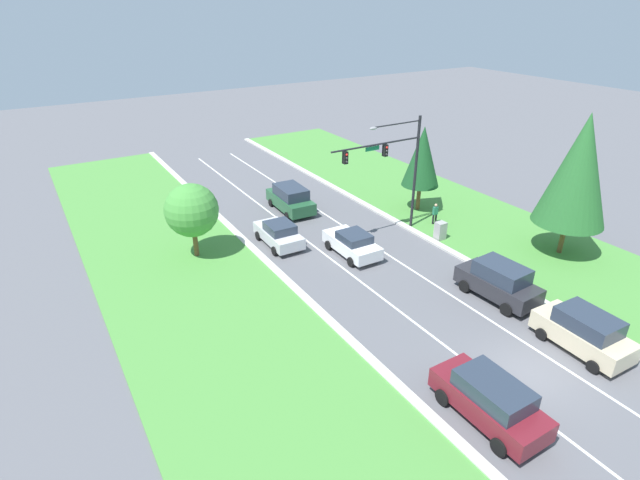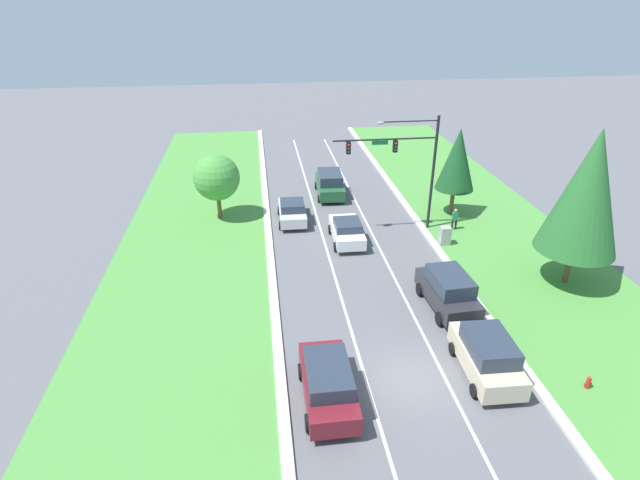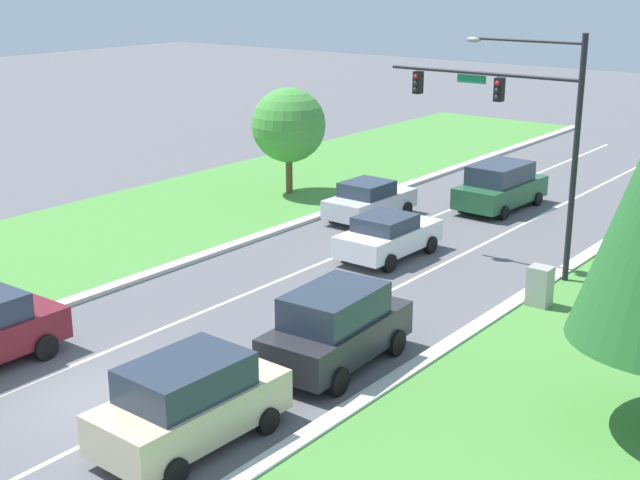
{
  "view_description": "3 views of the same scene",
  "coord_description": "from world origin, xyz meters",
  "views": [
    {
      "loc": [
        -17.42,
        -10.26,
        15.63
      ],
      "look_at": [
        -2.07,
        15.08,
        1.07
      ],
      "focal_mm": 28.0,
      "sensor_mm": 36.0,
      "label": 1
    },
    {
      "loc": [
        -6.08,
        -16.7,
        15.86
      ],
      "look_at": [
        -2.38,
        11.98,
        1.24
      ],
      "focal_mm": 28.0,
      "sensor_mm": 36.0,
      "label": 2
    },
    {
      "loc": [
        16.86,
        -12.45,
        10.26
      ],
      "look_at": [
        -1.1,
        10.93,
        1.24
      ],
      "focal_mm": 50.0,
      "sensor_mm": 36.0,
      "label": 3
    }
  ],
  "objects": [
    {
      "name": "traffic_signal_mast",
      "position": [
        4.06,
        15.34,
        5.49
      ],
      "size": [
        7.25,
        0.41,
        8.31
      ],
      "color": "black",
      "rests_on": "ground_plane"
    },
    {
      "name": "charcoal_suv",
      "position": [
        3.81,
        5.25,
        1.11
      ],
      "size": [
        2.43,
        4.8,
        2.18
      ],
      "rotation": [
        0.0,
        0.0,
        0.05
      ],
      "color": "#28282D",
      "rests_on": "ground_plane"
    },
    {
      "name": "forest_suv",
      "position": [
        -0.15,
        22.8,
        1.03
      ],
      "size": [
        2.45,
        5.1,
        2.05
      ],
      "rotation": [
        0.0,
        0.0,
        -0.04
      ],
      "color": "#235633",
      "rests_on": "ground_plane"
    },
    {
      "name": "utility_cabinet",
      "position": [
        6.34,
        12.57,
        0.68
      ],
      "size": [
        0.7,
        0.6,
        1.35
      ],
      "color": "#9E9E99",
      "rests_on": "ground_plane"
    },
    {
      "name": "lane_stripe_inner_left",
      "position": [
        -1.8,
        0.0,
        0.0
      ],
      "size": [
        0.14,
        81.0,
        0.01
      ],
      "color": "white",
      "rests_on": "ground_plane"
    },
    {
      "name": "white_sedan",
      "position": [
        -0.25,
        13.94,
        0.84
      ],
      "size": [
        2.2,
        4.48,
        1.65
      ],
      "rotation": [
        0.0,
        0.0,
        -0.01
      ],
      "color": "white",
      "rests_on": "ground_plane"
    },
    {
      "name": "silver_sedan",
      "position": [
        -3.74,
        17.81,
        0.84
      ],
      "size": [
        2.2,
        4.42,
        1.68
      ],
      "rotation": [
        0.0,
        0.0,
        -0.02
      ],
      "color": "silver",
      "rests_on": "ground_plane"
    },
    {
      "name": "ground_plane",
      "position": [
        0.0,
        0.0,
        0.0
      ],
      "size": [
        160.0,
        160.0,
        0.0
      ],
      "primitive_type": "plane",
      "color": "#5B5B60"
    },
    {
      "name": "curb_strip_right",
      "position": [
        5.65,
        0.0,
        0.07
      ],
      "size": [
        0.5,
        90.0,
        0.15
      ],
      "color": "beige",
      "rests_on": "ground_plane"
    },
    {
      "name": "oak_near_left_tree",
      "position": [
        -9.22,
        19.12,
        3.3
      ],
      "size": [
        3.45,
        3.45,
        5.04
      ],
      "color": "brown",
      "rests_on": "ground_plane"
    },
    {
      "name": "champagne_suv",
      "position": [
        3.68,
        -0.06,
        1.04
      ],
      "size": [
        2.35,
        4.62,
        2.06
      ],
      "rotation": [
        0.0,
        0.0,
        -0.03
      ],
      "color": "beige",
      "rests_on": "ground_plane"
    },
    {
      "name": "lane_stripe_inner_right",
      "position": [
        1.8,
        0.0,
        0.0
      ],
      "size": [
        0.14,
        81.0,
        0.01
      ],
      "color": "white",
      "rests_on": "ground_plane"
    },
    {
      "name": "pedestrian",
      "position": [
        7.85,
        14.75,
        0.94
      ],
      "size": [
        0.4,
        0.24,
        1.69
      ],
      "rotation": [
        0.0,
        0.0,
        3.08
      ],
      "color": "black",
      "rests_on": "ground_plane"
    }
  ]
}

